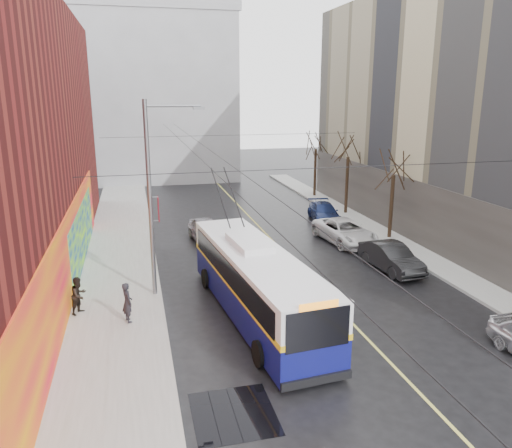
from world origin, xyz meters
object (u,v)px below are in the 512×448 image
(trolleybus, at_px, (256,282))
(parked_car_b, at_px, (391,257))
(parked_car_d, at_px, (324,212))
(following_car, at_px, (207,231))
(pedestrian_a, at_px, (127,302))
(streetlight_pole, at_px, (153,195))
(tree_mid, at_px, (349,147))
(parked_car_c, at_px, (345,231))
(tree_far, at_px, (316,140))
(tree_near, at_px, (394,163))
(pedestrian_b, at_px, (79,295))

(trolleybus, xyz_separation_m, parked_car_b, (8.36, 3.81, -0.82))
(trolleybus, height_order, parked_car_d, trolleybus)
(parked_car_d, bearing_deg, following_car, -152.45)
(trolleybus, bearing_deg, pedestrian_a, 169.37)
(streetlight_pole, relative_size, parked_car_d, 1.96)
(following_car, bearing_deg, tree_mid, 16.18)
(parked_car_c, xyz_separation_m, following_car, (-8.51, 2.24, 0.01))
(streetlight_pole, distance_m, tree_far, 25.09)
(tree_far, distance_m, parked_car_b, 20.08)
(parked_car_d, height_order, pedestrian_a, pedestrian_a)
(tree_mid, height_order, parked_car_d, tree_mid)
(tree_near, xyz_separation_m, trolleybus, (-11.19, -9.20, -3.42))
(streetlight_pole, bearing_deg, following_car, 67.01)
(tree_far, relative_size, parked_car_b, 1.49)
(following_car, distance_m, pedestrian_b, 11.80)
(trolleybus, bearing_deg, parked_car_d, 53.40)
(parked_car_b, distance_m, pedestrian_a, 14.08)
(following_car, bearing_deg, parked_car_d, 12.88)
(streetlight_pole, relative_size, parked_car_b, 2.04)
(parked_car_d, bearing_deg, trolleybus, -112.48)
(parked_car_c, xyz_separation_m, pedestrian_a, (-13.35, -8.70, 0.26))
(tree_near, height_order, tree_far, tree_far)
(tree_far, bearing_deg, tree_mid, -90.00)
(tree_far, relative_size, pedestrian_b, 4.07)
(parked_car_b, xyz_separation_m, parked_car_c, (-0.32, 5.35, 0.00))
(tree_near, bearing_deg, parked_car_b, -117.71)
(trolleybus, height_order, following_car, trolleybus)
(tree_mid, distance_m, pedestrian_a, 23.19)
(tree_far, bearing_deg, pedestrian_b, -130.83)
(trolleybus, relative_size, pedestrian_a, 7.09)
(tree_near, bearing_deg, pedestrian_a, -152.10)
(streetlight_pole, distance_m, tree_mid, 19.96)
(tree_far, bearing_deg, following_car, -134.67)
(following_car, bearing_deg, tree_far, 39.16)
(trolleybus, relative_size, parked_car_d, 2.60)
(tree_near, distance_m, following_car, 12.60)
(tree_near, xyz_separation_m, parked_car_c, (-3.15, -0.04, -4.24))
(parked_car_b, relative_size, pedestrian_b, 2.74)
(parked_car_b, bearing_deg, parked_car_d, 82.91)
(tree_mid, height_order, parked_car_c, tree_mid)
(tree_mid, bearing_deg, parked_car_d, -146.57)
(parked_car_c, bearing_deg, parked_car_d, 75.99)
(pedestrian_a, height_order, pedestrian_b, pedestrian_a)
(pedestrian_b, bearing_deg, pedestrian_a, -88.18)
(pedestrian_b, bearing_deg, streetlight_pole, -31.84)
(parked_car_b, bearing_deg, tree_far, 76.70)
(tree_mid, relative_size, parked_car_c, 1.27)
(tree_far, bearing_deg, streetlight_pole, -127.12)
(parked_car_d, distance_m, pedestrian_a, 19.94)
(pedestrian_a, bearing_deg, tree_near, -80.69)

